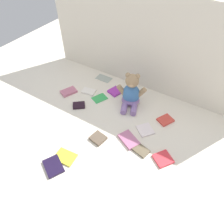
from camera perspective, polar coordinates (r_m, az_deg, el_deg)
The scene contains 17 objects.
ground_plane at distance 1.56m, azimuth 1.68°, elevation -0.22°, with size 3.20×3.20×0.00m, color silver.
backdrop_drape at distance 1.63m, azimuth 9.47°, elevation 17.72°, with size 1.69×0.03×0.74m, color silver.
teddy_bear at distance 1.57m, azimuth 5.28°, elevation 5.09°, with size 0.23×0.23×0.27m.
book_case_0 at distance 1.39m, azimuth 4.67°, elevation -7.60°, with size 0.09×0.14×0.02m, color #B6668D.
book_case_1 at distance 1.32m, azimuth -15.87°, elevation -14.19°, with size 0.10×0.13×0.02m, color #1C1330.
book_case_2 at distance 1.39m, azimuth -3.85°, elevation -7.21°, with size 0.09×0.09×0.02m, color brown.
book_case_3 at distance 1.73m, azimuth 0.88°, elevation 5.70°, with size 0.10×0.09×0.02m, color purple.
book_case_4 at distance 1.68m, azimuth -3.44°, elevation 3.88°, with size 0.08×0.11×0.01m, color green.
book_case_5 at distance 1.55m, azimuth 14.53°, elevation -2.16°, with size 0.08×0.10×0.02m, color #CD3F35.
book_case_6 at distance 1.34m, azimuth 13.90°, elevation -12.43°, with size 0.10×0.10×0.01m, color red.
book_case_7 at distance 1.35m, azimuth 7.82°, elevation -10.29°, with size 0.07×0.11×0.01m, color brown.
book_case_8 at distance 1.74m, azimuth -6.44°, elevation 5.67°, with size 0.07×0.11×0.02m, color white.
book_case_9 at distance 1.62m, azimuth -9.13°, elevation 1.84°, with size 0.07×0.09×0.02m, color black.
book_case_10 at distance 1.88m, azimuth -2.29°, elevation 9.32°, with size 0.08×0.14×0.01m, color #9CA69C.
book_case_11 at distance 1.76m, azimuth -11.86°, elevation 5.52°, with size 0.08×0.12×0.02m, color #B9657E.
book_case_12 at distance 1.46m, azimuth 9.14°, elevation -4.88°, with size 0.10×0.10×0.01m, color white.
book_case_13 at distance 1.34m, azimuth -12.78°, elevation -11.99°, with size 0.09×0.13×0.01m, color yellow.
Camera 1 is at (0.53, -0.95, 1.12)m, focal length 33.13 mm.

